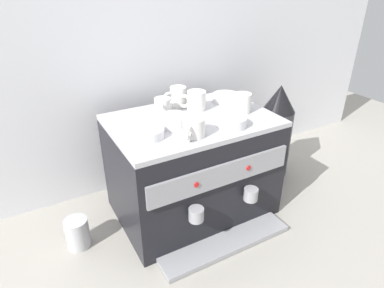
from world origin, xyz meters
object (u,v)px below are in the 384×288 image
object	(u,v)px
ceramic_bowl_3	(232,122)
coffee_grinder	(276,131)
ceramic_cup_4	(163,107)
ceramic_bowl_2	(174,121)
ceramic_cup_0	(195,101)
ceramic_cup_3	(194,128)
ceramic_bowl_0	(148,133)
ceramic_cup_2	(243,103)
ceramic_bowl_1	(226,98)
espresso_machine	(193,167)
ceramic_cup_1	(177,97)
milk_pitcher	(78,233)

from	to	relation	value
ceramic_bowl_3	coffee_grinder	distance (m)	0.51
ceramic_cup_4	ceramic_bowl_3	distance (m)	0.29
ceramic_cup_4	ceramic_bowl_2	bearing A→B (deg)	-93.02
ceramic_cup_0	ceramic_cup_3	bearing A→B (deg)	-120.93
ceramic_bowl_0	ceramic_bowl_2	world-z (taller)	ceramic_bowl_2
ceramic_cup_2	ceramic_cup_4	bearing A→B (deg)	157.61
ceramic_cup_3	ceramic_bowl_3	xyz separation A→B (m)	(0.17, 0.01, -0.02)
ceramic_cup_0	ceramic_bowl_3	world-z (taller)	ceramic_cup_0
ceramic_bowl_2	ceramic_bowl_1	bearing A→B (deg)	22.07
ceramic_cup_0	ceramic_cup_2	distance (m)	0.20
ceramic_cup_2	coffee_grinder	bearing A→B (deg)	18.54
ceramic_cup_0	ceramic_cup_2	world-z (taller)	same
ceramic_cup_2	ceramic_bowl_2	xyz separation A→B (m)	(-0.31, 0.01, -0.02)
espresso_machine	ceramic_bowl_1	distance (m)	0.34
ceramic_cup_4	espresso_machine	bearing A→B (deg)	-44.95
ceramic_cup_1	ceramic_bowl_0	xyz separation A→B (m)	(-0.23, -0.21, -0.03)
espresso_machine	ceramic_cup_1	world-z (taller)	ceramic_cup_1
ceramic_cup_1	ceramic_cup_3	bearing A→B (deg)	-105.90
espresso_machine	ceramic_bowl_0	bearing A→B (deg)	-163.77
ceramic_cup_1	ceramic_bowl_2	distance (m)	0.21
ceramic_cup_4	ceramic_bowl_1	world-z (taller)	ceramic_cup_4
espresso_machine	ceramic_bowl_2	distance (m)	0.26
coffee_grinder	milk_pitcher	world-z (taller)	coffee_grinder
ceramic_bowl_0	ceramic_bowl_3	bearing A→B (deg)	-12.22
espresso_machine	ceramic_cup_2	xyz separation A→B (m)	(0.22, -0.04, 0.26)
ceramic_bowl_3	ceramic_cup_3	bearing A→B (deg)	-177.79
espresso_machine	ceramic_cup_1	distance (m)	0.31
ceramic_cup_0	espresso_machine	bearing A→B (deg)	-126.03
ceramic_cup_3	milk_pitcher	bearing A→B (deg)	160.54
ceramic_bowl_2	coffee_grinder	size ratio (longest dim) A/B	0.22
espresso_machine	ceramic_cup_2	world-z (taller)	ceramic_cup_2
coffee_grinder	ceramic_cup_3	bearing A→B (deg)	-161.22
espresso_machine	milk_pitcher	world-z (taller)	espresso_machine
espresso_machine	ceramic_cup_4	world-z (taller)	ceramic_cup_4
coffee_grinder	ceramic_cup_0	bearing A→B (deg)	178.29
ceramic_bowl_1	ceramic_cup_4	bearing A→B (deg)	-177.65
ceramic_cup_2	ceramic_bowl_0	world-z (taller)	ceramic_cup_2
ceramic_bowl_1	ceramic_bowl_2	world-z (taller)	ceramic_bowl_2
ceramic_bowl_0	milk_pitcher	size ratio (longest dim) A/B	0.95
ceramic_cup_1	ceramic_bowl_2	world-z (taller)	ceramic_cup_1
espresso_machine	ceramic_bowl_1	bearing A→B (deg)	24.08
ceramic_cup_0	ceramic_bowl_0	size ratio (longest dim) A/B	1.00
espresso_machine	ceramic_cup_2	bearing A→B (deg)	-9.81
espresso_machine	ceramic_bowl_0	world-z (taller)	ceramic_bowl_0
ceramic_cup_2	milk_pitcher	world-z (taller)	ceramic_cup_2
ceramic_bowl_3	ceramic_bowl_0	bearing A→B (deg)	167.78
ceramic_cup_2	ceramic_bowl_3	size ratio (longest dim) A/B	0.95
ceramic_cup_1	espresso_machine	bearing A→B (deg)	-93.85
ceramic_cup_1	milk_pitcher	bearing A→B (deg)	-165.10
espresso_machine	ceramic_bowl_0	xyz separation A→B (m)	(-0.22, -0.06, 0.24)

